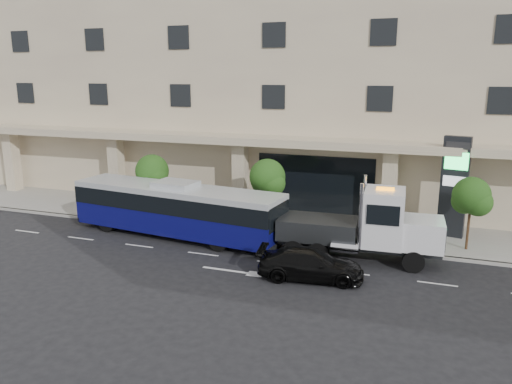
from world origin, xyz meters
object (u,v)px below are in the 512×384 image
(city_bus, at_px, (176,209))
(black_sedan, at_px, (311,264))
(signage_pylon, at_px, (454,186))
(tow_truck, at_px, (366,227))

(city_bus, bearing_deg, black_sedan, -14.87)
(signage_pylon, bearing_deg, city_bus, -150.11)
(signage_pylon, bearing_deg, black_sedan, -114.81)
(city_bus, relative_size, black_sedan, 2.71)
(city_bus, distance_m, tow_truck, 11.16)
(tow_truck, height_order, signage_pylon, signage_pylon)
(city_bus, bearing_deg, signage_pylon, 24.82)
(tow_truck, bearing_deg, signage_pylon, 48.00)
(tow_truck, bearing_deg, black_sedan, -125.21)
(city_bus, height_order, black_sedan, city_bus)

